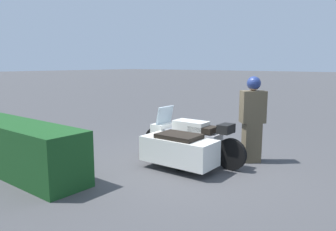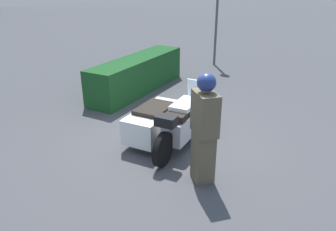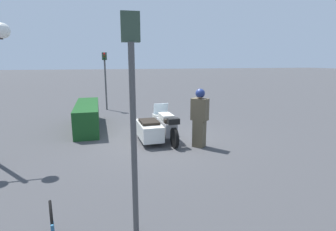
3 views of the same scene
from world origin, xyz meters
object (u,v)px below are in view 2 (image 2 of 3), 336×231
police_motorcycle (170,119)px  officer_rider (204,127)px  hedge_bush_curbside (138,74)px  traffic_light_near (217,8)px

police_motorcycle → officer_rider: size_ratio=1.38×
officer_rider → hedge_bush_curbside: officer_rider is taller
hedge_bush_curbside → traffic_light_near: size_ratio=1.21×
officer_rider → traffic_light_near: (7.28, 2.61, 1.09)m
police_motorcycle → hedge_bush_curbside: (2.33, 2.31, 0.03)m
traffic_light_near → officer_rider: bearing=21.6°
hedge_bush_curbside → traffic_light_near: 4.30m
police_motorcycle → officer_rider: 1.64m
hedge_bush_curbside → traffic_light_near: traffic_light_near is taller
police_motorcycle → officer_rider: bearing=-133.2°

